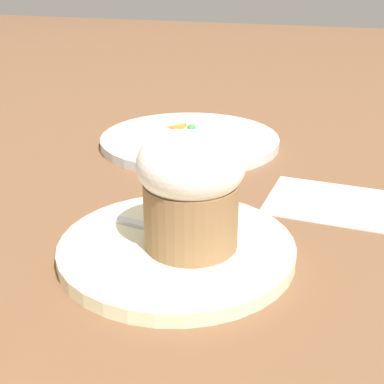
% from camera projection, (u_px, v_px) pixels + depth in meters
% --- Properties ---
extents(ground_plane, '(4.00, 4.00, 0.00)m').
position_uv_depth(ground_plane, '(177.00, 255.00, 0.52)').
color(ground_plane, brown).
extents(dessert_plate, '(0.23, 0.23, 0.01)m').
position_uv_depth(dessert_plate, '(177.00, 248.00, 0.52)').
color(dessert_plate, beige).
rests_on(dessert_plate, ground_plane).
extents(carrot_cake, '(0.10, 0.10, 0.12)m').
position_uv_depth(carrot_cake, '(192.00, 185.00, 0.49)').
color(carrot_cake, olive).
rests_on(carrot_cake, dessert_plate).
extents(spoon, '(0.12, 0.04, 0.01)m').
position_uv_depth(spoon, '(165.00, 229.00, 0.53)').
color(spoon, silver).
rests_on(spoon, dessert_plate).
extents(side_plate, '(0.28, 0.28, 0.01)m').
position_uv_depth(side_plate, '(190.00, 140.00, 0.83)').
color(side_plate, silver).
rests_on(side_plate, ground_plane).
extents(paper_napkin, '(0.15, 0.13, 0.00)m').
position_uv_depth(paper_napkin, '(328.00, 202.00, 0.63)').
color(paper_napkin, white).
rests_on(paper_napkin, ground_plane).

